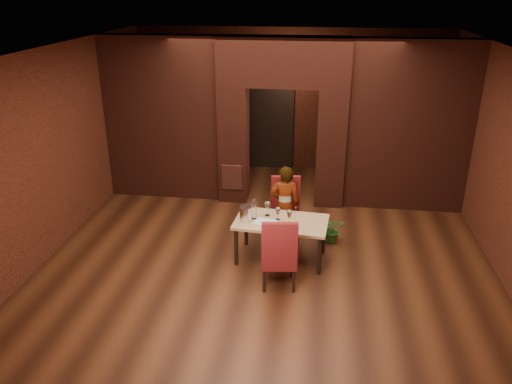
{
  "coord_description": "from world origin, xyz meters",
  "views": [
    {
      "loc": [
        0.73,
        -7.29,
        4.1
      ],
      "look_at": [
        -0.24,
        0.0,
        0.99
      ],
      "focal_mm": 35.0,
      "sensor_mm": 36.0,
      "label": 1
    }
  ],
  "objects_px": {
    "wine_glass_c": "(289,217)",
    "wine_bucket": "(246,214)",
    "dining_table": "(281,240)",
    "water_bottle": "(254,209)",
    "wine_glass_a": "(267,209)",
    "chair_near": "(279,251)",
    "wine_glass_b": "(278,214)",
    "potted_plant": "(332,230)",
    "person_seated": "(285,205)",
    "chair_far": "(286,210)"
  },
  "relations": [
    {
      "from": "wine_glass_c",
      "to": "wine_bucket",
      "type": "distance_m",
      "value": 0.68
    },
    {
      "from": "dining_table",
      "to": "water_bottle",
      "type": "relative_size",
      "value": 4.27
    },
    {
      "from": "wine_glass_a",
      "to": "chair_near",
      "type": "bearing_deg",
      "value": -73.38
    },
    {
      "from": "wine_glass_c",
      "to": "wine_glass_b",
      "type": "bearing_deg",
      "value": 148.44
    },
    {
      "from": "dining_table",
      "to": "water_bottle",
      "type": "bearing_deg",
      "value": -178.99
    },
    {
      "from": "potted_plant",
      "to": "person_seated",
      "type": "bearing_deg",
      "value": -173.7
    },
    {
      "from": "chair_far",
      "to": "wine_glass_a",
      "type": "xyz_separation_m",
      "value": [
        -0.26,
        -0.51,
        0.24
      ]
    },
    {
      "from": "chair_near",
      "to": "wine_glass_c",
      "type": "distance_m",
      "value": 0.7
    },
    {
      "from": "chair_near",
      "to": "wine_glass_b",
      "type": "bearing_deg",
      "value": -90.03
    },
    {
      "from": "wine_glass_b",
      "to": "water_bottle",
      "type": "relative_size",
      "value": 0.58
    },
    {
      "from": "water_bottle",
      "to": "dining_table",
      "type": "bearing_deg",
      "value": -3.72
    },
    {
      "from": "person_seated",
      "to": "wine_bucket",
      "type": "bearing_deg",
      "value": 42.23
    },
    {
      "from": "wine_bucket",
      "to": "potted_plant",
      "type": "distance_m",
      "value": 1.65
    },
    {
      "from": "chair_near",
      "to": "wine_bucket",
      "type": "distance_m",
      "value": 0.93
    },
    {
      "from": "potted_plant",
      "to": "water_bottle",
      "type": "bearing_deg",
      "value": -152.53
    },
    {
      "from": "dining_table",
      "to": "water_bottle",
      "type": "xyz_separation_m",
      "value": [
        -0.43,
        0.03,
        0.5
      ]
    },
    {
      "from": "wine_glass_a",
      "to": "water_bottle",
      "type": "distance_m",
      "value": 0.24
    },
    {
      "from": "person_seated",
      "to": "wine_glass_b",
      "type": "distance_m",
      "value": 0.57
    },
    {
      "from": "chair_far",
      "to": "wine_glass_b",
      "type": "relative_size",
      "value": 5.52
    },
    {
      "from": "dining_table",
      "to": "person_seated",
      "type": "bearing_deg",
      "value": 94.41
    },
    {
      "from": "wine_glass_b",
      "to": "wine_glass_c",
      "type": "relative_size",
      "value": 0.92
    },
    {
      "from": "chair_far",
      "to": "wine_glass_c",
      "type": "distance_m",
      "value": 0.8
    },
    {
      "from": "chair_near",
      "to": "water_bottle",
      "type": "relative_size",
      "value": 3.28
    },
    {
      "from": "chair_far",
      "to": "chair_near",
      "type": "distance_m",
      "value": 1.41
    },
    {
      "from": "wine_glass_b",
      "to": "wine_glass_a",
      "type": "bearing_deg",
      "value": 144.26
    },
    {
      "from": "dining_table",
      "to": "chair_near",
      "type": "relative_size",
      "value": 1.3
    },
    {
      "from": "chair_near",
      "to": "potted_plant",
      "type": "height_order",
      "value": "chair_near"
    },
    {
      "from": "chair_near",
      "to": "potted_plant",
      "type": "distance_m",
      "value": 1.65
    },
    {
      "from": "person_seated",
      "to": "wine_glass_b",
      "type": "bearing_deg",
      "value": 76.47
    },
    {
      "from": "person_seated",
      "to": "dining_table",
      "type": "bearing_deg",
      "value": 82.68
    },
    {
      "from": "dining_table",
      "to": "chair_far",
      "type": "bearing_deg",
      "value": 93.0
    },
    {
      "from": "wine_glass_a",
      "to": "water_bottle",
      "type": "relative_size",
      "value": 0.68
    },
    {
      "from": "chair_far",
      "to": "dining_table",
      "type": "bearing_deg",
      "value": -98.72
    },
    {
      "from": "wine_glass_a",
      "to": "wine_bucket",
      "type": "distance_m",
      "value": 0.38
    },
    {
      "from": "wine_bucket",
      "to": "water_bottle",
      "type": "xyz_separation_m",
      "value": [
        0.12,
        0.08,
        0.05
      ]
    },
    {
      "from": "wine_bucket",
      "to": "chair_near",
      "type": "bearing_deg",
      "value": -49.6
    },
    {
      "from": "person_seated",
      "to": "wine_glass_a",
      "type": "relative_size",
      "value": 5.99
    },
    {
      "from": "chair_far",
      "to": "person_seated",
      "type": "height_order",
      "value": "person_seated"
    },
    {
      "from": "wine_bucket",
      "to": "chair_far",
      "type": "bearing_deg",
      "value": 51.81
    },
    {
      "from": "wine_glass_c",
      "to": "water_bottle",
      "type": "bearing_deg",
      "value": 168.65
    },
    {
      "from": "chair_far",
      "to": "chair_near",
      "type": "height_order",
      "value": "chair_near"
    },
    {
      "from": "wine_glass_a",
      "to": "wine_glass_b",
      "type": "xyz_separation_m",
      "value": [
        0.18,
        -0.13,
        -0.02
      ]
    },
    {
      "from": "dining_table",
      "to": "wine_glass_c",
      "type": "relative_size",
      "value": 6.77
    },
    {
      "from": "person_seated",
      "to": "water_bottle",
      "type": "bearing_deg",
      "value": 45.12
    },
    {
      "from": "wine_glass_a",
      "to": "wine_glass_c",
      "type": "xyz_separation_m",
      "value": [
        0.36,
        -0.24,
        -0.01
      ]
    },
    {
      "from": "chair_near",
      "to": "wine_glass_c",
      "type": "bearing_deg",
      "value": -105.03
    },
    {
      "from": "wine_glass_a",
      "to": "wine_glass_b",
      "type": "bearing_deg",
      "value": -35.74
    },
    {
      "from": "dining_table",
      "to": "person_seated",
      "type": "height_order",
      "value": "person_seated"
    },
    {
      "from": "wine_glass_a",
      "to": "wine_glass_c",
      "type": "bearing_deg",
      "value": -33.64
    },
    {
      "from": "chair_far",
      "to": "person_seated",
      "type": "relative_size",
      "value": 0.79
    }
  ]
}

